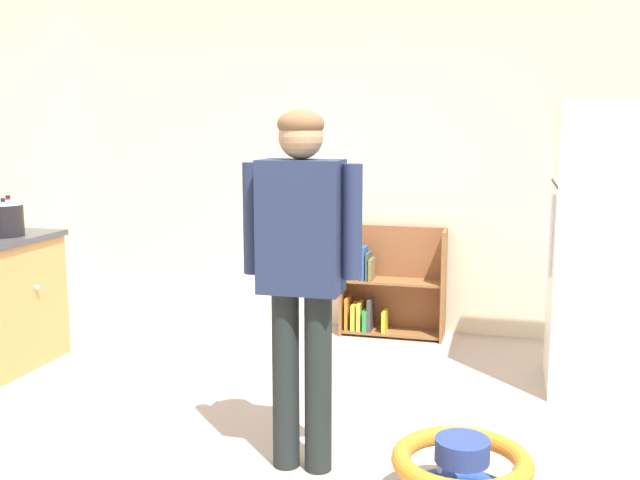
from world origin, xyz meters
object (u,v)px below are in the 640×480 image
Objects in this scene: baby_walker at (461,475)px; bookshelf at (386,289)px; crock_pot at (4,219)px; refrigerator at (612,249)px; standing_person at (301,258)px; ketchup_bottle at (9,216)px.

bookshelf is at bearing 106.70° from baby_walker.
crock_pot reaches higher than baby_walker.
standing_person is (-1.54, -1.51, 0.14)m from refrigerator.
bookshelf is 2.81m from crock_pot.
refrigerator is 3.92m from crock_pot.
crock_pot is at bearing -149.30° from bookshelf.
refrigerator is at bearing 44.44° from standing_person.
bookshelf is at bearing 30.70° from crock_pot.
bookshelf is 3.46× the size of ketchup_bottle.
baby_walker is at bearing -114.26° from refrigerator.
standing_person is 6.61× the size of crock_pot.
refrigerator is at bearing -28.36° from bookshelf.
standing_person is at bearing -135.56° from refrigerator.
crock_pot is at bearing 158.14° from standing_person.
standing_person is 6.95× the size of ketchup_bottle.
crock_pot is (-2.34, 0.94, -0.01)m from standing_person.
baby_walker is (0.77, -0.20, -0.87)m from standing_person.
refrigerator is 1.81m from bookshelf.
baby_walker is 2.33× the size of crock_pot.
standing_person reaches higher than bookshelf.
refrigerator reaches higher than bookshelf.
bookshelf is at bearing 24.56° from ketchup_bottle.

